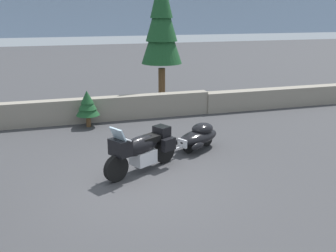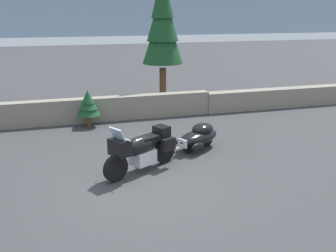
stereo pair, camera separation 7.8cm
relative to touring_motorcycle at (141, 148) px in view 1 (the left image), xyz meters
name	(u,v)px [view 1 (the left image)]	position (x,y,z in m)	size (l,w,h in m)	color
ground_plane	(140,184)	(-0.21, -0.74, -0.62)	(80.00, 80.00, 0.00)	#38383A
stone_guard_wall	(112,109)	(0.02, 5.02, -0.19)	(24.00, 0.57, 0.89)	gray
touring_motorcycle	(141,148)	(0.00, 0.00, 0.00)	(2.08, 1.40, 1.33)	black
car_shaped_trailer	(199,136)	(1.98, 1.11, -0.21)	(2.10, 1.39, 0.76)	black
pine_tree_tall	(162,23)	(2.44, 6.75, 2.87)	(1.71, 1.71, 5.58)	brown
pine_sapling_near	(87,104)	(-0.94, 4.38, 0.19)	(0.83, 0.83, 1.30)	brown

